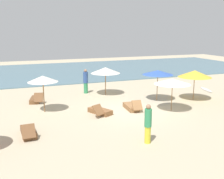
{
  "coord_description": "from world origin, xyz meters",
  "views": [
    {
      "loc": [
        -6.48,
        -14.41,
        4.77
      ],
      "look_at": [
        -0.52,
        1.16,
        1.1
      ],
      "focal_mm": 43.75,
      "sensor_mm": 36.0,
      "label": 1
    }
  ],
  "objects_px": {
    "umbrella_6": "(43,79)",
    "lounger_0": "(36,99)",
    "lounger_3": "(100,111)",
    "umbrella_1": "(173,81)",
    "umbrella_5": "(105,70)",
    "umbrella_4": "(195,74)",
    "lounger_1": "(28,132)",
    "umbrella_3": "(158,72)",
    "surfboard": "(206,89)",
    "dog": "(183,84)",
    "lounger_2": "(132,107)",
    "person_1": "(148,124)",
    "person_0": "(86,81)"
  },
  "relations": [
    {
      "from": "umbrella_3",
      "to": "lounger_0",
      "type": "distance_m",
      "value": 8.42
    },
    {
      "from": "lounger_3",
      "to": "person_0",
      "type": "relative_size",
      "value": 0.95
    },
    {
      "from": "lounger_0",
      "to": "umbrella_3",
      "type": "bearing_deg",
      "value": -18.75
    },
    {
      "from": "umbrella_6",
      "to": "umbrella_5",
      "type": "bearing_deg",
      "value": 30.3
    },
    {
      "from": "lounger_1",
      "to": "lounger_2",
      "type": "xyz_separation_m",
      "value": [
        6.2,
        2.09,
        -0.0
      ]
    },
    {
      "from": "umbrella_4",
      "to": "person_1",
      "type": "height_order",
      "value": "umbrella_4"
    },
    {
      "from": "umbrella_6",
      "to": "dog",
      "type": "bearing_deg",
      "value": 16.03
    },
    {
      "from": "umbrella_4",
      "to": "dog",
      "type": "relative_size",
      "value": 2.88
    },
    {
      "from": "umbrella_1",
      "to": "lounger_0",
      "type": "bearing_deg",
      "value": 145.86
    },
    {
      "from": "lounger_2",
      "to": "person_1",
      "type": "bearing_deg",
      "value": -107.2
    },
    {
      "from": "umbrella_6",
      "to": "person_1",
      "type": "xyz_separation_m",
      "value": [
        3.54,
        -6.23,
        -1.1
      ]
    },
    {
      "from": "umbrella_4",
      "to": "umbrella_6",
      "type": "relative_size",
      "value": 1.05
    },
    {
      "from": "umbrella_3",
      "to": "person_1",
      "type": "relative_size",
      "value": 1.23
    },
    {
      "from": "umbrella_4",
      "to": "dog",
      "type": "bearing_deg",
      "value": 62.93
    },
    {
      "from": "umbrella_1",
      "to": "surfboard",
      "type": "bearing_deg",
      "value": 33.96
    },
    {
      "from": "lounger_1",
      "to": "dog",
      "type": "xyz_separation_m",
      "value": [
        13.41,
        7.04,
        0.02
      ]
    },
    {
      "from": "umbrella_6",
      "to": "dog",
      "type": "relative_size",
      "value": 2.74
    },
    {
      "from": "surfboard",
      "to": "lounger_3",
      "type": "bearing_deg",
      "value": -163.22
    },
    {
      "from": "lounger_2",
      "to": "dog",
      "type": "height_order",
      "value": "lounger_2"
    },
    {
      "from": "umbrella_6",
      "to": "lounger_0",
      "type": "bearing_deg",
      "value": 95.87
    },
    {
      "from": "umbrella_6",
      "to": "lounger_0",
      "type": "distance_m",
      "value": 3.12
    },
    {
      "from": "umbrella_1",
      "to": "dog",
      "type": "height_order",
      "value": "umbrella_1"
    },
    {
      "from": "lounger_0",
      "to": "person_0",
      "type": "distance_m",
      "value": 4.14
    },
    {
      "from": "lounger_3",
      "to": "umbrella_1",
      "type": "bearing_deg",
      "value": -12.26
    },
    {
      "from": "umbrella_1",
      "to": "surfboard",
      "type": "distance_m",
      "value": 7.3
    },
    {
      "from": "umbrella_3",
      "to": "dog",
      "type": "height_order",
      "value": "umbrella_3"
    },
    {
      "from": "umbrella_3",
      "to": "lounger_3",
      "type": "distance_m",
      "value": 5.15
    },
    {
      "from": "umbrella_1",
      "to": "umbrella_5",
      "type": "bearing_deg",
      "value": 113.23
    },
    {
      "from": "lounger_2",
      "to": "surfboard",
      "type": "xyz_separation_m",
      "value": [
        8.0,
        2.89,
        -0.13
      ]
    },
    {
      "from": "lounger_3",
      "to": "person_1",
      "type": "distance_m",
      "value": 4.75
    },
    {
      "from": "umbrella_1",
      "to": "umbrella_4",
      "type": "distance_m",
      "value": 3.38
    },
    {
      "from": "umbrella_3",
      "to": "surfboard",
      "type": "xyz_separation_m",
      "value": [
        5.49,
        1.58,
        -1.92
      ]
    },
    {
      "from": "lounger_0",
      "to": "lounger_2",
      "type": "xyz_separation_m",
      "value": [
        5.28,
        -3.96,
        -0.0
      ]
    },
    {
      "from": "umbrella_1",
      "to": "umbrella_3",
      "type": "relative_size",
      "value": 1.02
    },
    {
      "from": "lounger_0",
      "to": "lounger_1",
      "type": "height_order",
      "value": "lounger_0"
    },
    {
      "from": "lounger_2",
      "to": "umbrella_4",
      "type": "bearing_deg",
      "value": 7.52
    },
    {
      "from": "umbrella_5",
      "to": "lounger_1",
      "type": "bearing_deg",
      "value": -133.49
    },
    {
      "from": "lounger_1",
      "to": "lounger_3",
      "type": "distance_m",
      "value": 4.55
    },
    {
      "from": "umbrella_1",
      "to": "umbrella_5",
      "type": "height_order",
      "value": "umbrella_5"
    },
    {
      "from": "dog",
      "to": "lounger_1",
      "type": "bearing_deg",
      "value": -152.31
    },
    {
      "from": "person_0",
      "to": "dog",
      "type": "xyz_separation_m",
      "value": [
        8.64,
        -0.3,
        -0.75
      ]
    },
    {
      "from": "umbrella_5",
      "to": "umbrella_4",
      "type": "bearing_deg",
      "value": -34.79
    },
    {
      "from": "lounger_0",
      "to": "lounger_1",
      "type": "relative_size",
      "value": 1.03
    },
    {
      "from": "umbrella_3",
      "to": "lounger_0",
      "type": "height_order",
      "value": "umbrella_3"
    },
    {
      "from": "umbrella_3",
      "to": "lounger_3",
      "type": "xyz_separation_m",
      "value": [
        -4.6,
        -1.46,
        -1.79
      ]
    },
    {
      "from": "umbrella_6",
      "to": "person_1",
      "type": "bearing_deg",
      "value": -60.44
    },
    {
      "from": "lounger_0",
      "to": "surfboard",
      "type": "relative_size",
      "value": 0.88
    },
    {
      "from": "person_1",
      "to": "surfboard",
      "type": "distance_m",
      "value": 12.24
    },
    {
      "from": "dog",
      "to": "lounger_0",
      "type": "bearing_deg",
      "value": -175.47
    },
    {
      "from": "lounger_1",
      "to": "surfboard",
      "type": "height_order",
      "value": "lounger_1"
    }
  ]
}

